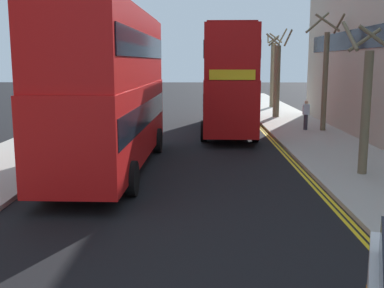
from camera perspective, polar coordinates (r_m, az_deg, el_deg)
The scene contains 11 objects.
sidewalk_right at distance 18.06m, azimuth 19.67°, elevation -2.73°, with size 4.00×80.00×0.14m, color #ADA89E.
sidewalk_left at distance 18.53m, azimuth -21.98°, elevation -2.56°, with size 4.00×80.00×0.14m, color #ADA89E.
kerb_line_outer at distance 15.62m, azimuth 14.67°, elevation -4.64°, with size 0.10×56.00×0.01m, color yellow.
kerb_line_inner at distance 15.58m, azimuth 14.10°, elevation -4.65°, with size 0.10×56.00×0.01m, color yellow.
double_decker_bus_away at distance 16.85m, azimuth -9.81°, elevation 7.01°, with size 3.01×10.87×5.64m.
double_decker_bus_oncoming at distance 26.03m, azimuth 4.36°, elevation 8.09°, with size 3.00×10.87×5.64m.
pedestrian_far at distance 26.68m, azimuth 13.63°, elevation 3.49°, with size 0.34×0.22×1.62m.
street_tree_near at distance 32.60m, azimuth 10.24°, elevation 7.75°, with size 1.67×1.64×5.81m.
street_tree_mid at distance 39.87m, azimuth 9.79°, elevation 8.54°, with size 1.55×1.60×6.36m.
street_tree_far at distance 26.63m, azimuth 15.83°, elevation 8.18°, with size 1.87×1.96×6.39m.
street_tree_distant at distance 16.49m, azimuth 20.42°, elevation 5.15°, with size 1.69×1.56×5.14m.
Camera 1 is at (0.67, -0.67, 3.84)m, focal length 44.05 mm.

